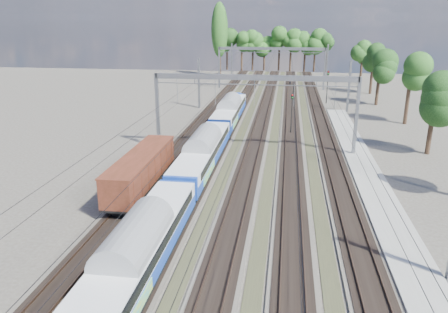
# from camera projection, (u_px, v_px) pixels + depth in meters

# --- Properties ---
(ground) EXTENTS (220.00, 220.00, 0.00)m
(ground) POSITION_uv_depth(u_px,v_px,m) (208.00, 313.00, 23.45)
(ground) COLOR #47423A
(ground) RESTS_ON ground
(track_bed) EXTENTS (21.00, 130.00, 0.34)m
(track_bed) POSITION_uv_depth(u_px,v_px,m) (261.00, 122.00, 65.84)
(track_bed) COLOR #47423A
(track_bed) RESTS_ON ground
(platform) EXTENTS (3.00, 70.00, 0.30)m
(platform) POSITION_uv_depth(u_px,v_px,m) (373.00, 186.00, 40.62)
(platform) COLOR gray
(platform) RESTS_ON ground
(catenary) EXTENTS (25.65, 130.00, 9.00)m
(catenary) POSITION_uv_depth(u_px,v_px,m) (267.00, 74.00, 71.12)
(catenary) COLOR slate
(catenary) RESTS_ON ground
(tree_belt) EXTENTS (40.75, 98.99, 11.96)m
(tree_belt) POSITION_uv_depth(u_px,v_px,m) (301.00, 46.00, 108.30)
(tree_belt) COLOR black
(tree_belt) RESTS_ON ground
(poplar) EXTENTS (4.40, 4.40, 19.04)m
(poplar) POSITION_uv_depth(u_px,v_px,m) (220.00, 30.00, 114.19)
(poplar) COLOR black
(poplar) RESTS_ON ground
(emu_train) EXTENTS (2.90, 61.46, 4.25)m
(emu_train) POSITION_uv_depth(u_px,v_px,m) (202.00, 150.00, 43.79)
(emu_train) COLOR black
(emu_train) RESTS_ON ground
(freight_boxcar) EXTENTS (2.73, 13.19, 3.40)m
(freight_boxcar) POSITION_uv_depth(u_px,v_px,m) (142.00, 170.00, 39.28)
(freight_boxcar) COLOR black
(freight_boxcar) RESTS_ON ground
(worker) EXTENTS (0.51, 0.73, 1.90)m
(worker) POSITION_uv_depth(u_px,v_px,m) (290.00, 81.00, 102.04)
(worker) COLOR black
(worker) RESTS_ON ground
(signal_near) EXTENTS (0.35, 0.32, 5.48)m
(signal_near) POSITION_uv_depth(u_px,v_px,m) (292.00, 109.00, 58.55)
(signal_near) COLOR black
(signal_near) RESTS_ON ground
(signal_far) EXTENTS (0.37, 0.33, 5.95)m
(signal_far) POSITION_uv_depth(u_px,v_px,m) (328.00, 83.00, 79.43)
(signal_far) COLOR black
(signal_far) RESTS_ON ground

